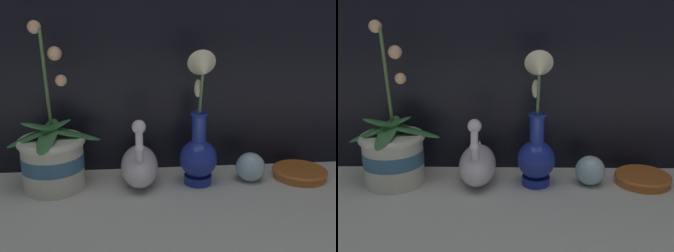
% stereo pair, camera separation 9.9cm
% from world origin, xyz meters
% --- Properties ---
extents(ground_plane, '(2.80, 2.80, 0.00)m').
position_xyz_m(ground_plane, '(0.00, 0.00, 0.00)').
color(ground_plane, beige).
extents(orchid_potted_plant, '(0.23, 0.21, 0.42)m').
position_xyz_m(orchid_potted_plant, '(-0.33, 0.10, 0.08)').
color(orchid_potted_plant, beige).
rests_on(orchid_potted_plant, ground_plane).
extents(swan_figurine, '(0.10, 0.19, 0.19)m').
position_xyz_m(swan_figurine, '(-0.11, 0.10, 0.05)').
color(swan_figurine, white).
rests_on(swan_figurine, ground_plane).
extents(blue_vase, '(0.10, 0.12, 0.35)m').
position_xyz_m(blue_vase, '(0.04, 0.08, 0.11)').
color(blue_vase, navy).
rests_on(blue_vase, ground_plane).
extents(glass_sphere, '(0.08, 0.08, 0.08)m').
position_xyz_m(glass_sphere, '(0.18, 0.09, 0.04)').
color(glass_sphere, silver).
rests_on(glass_sphere, ground_plane).
extents(amber_dish, '(0.14, 0.14, 0.02)m').
position_xyz_m(amber_dish, '(0.32, 0.10, 0.01)').
color(amber_dish, '#C66628').
rests_on(amber_dish, ground_plane).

